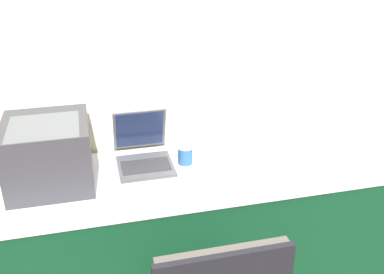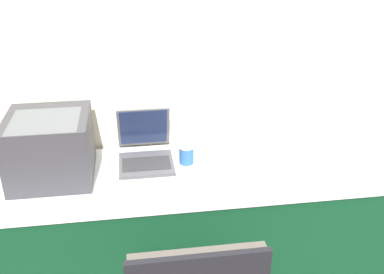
# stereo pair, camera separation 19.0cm
# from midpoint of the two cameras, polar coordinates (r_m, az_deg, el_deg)

# --- Properties ---
(wall_back) EXTENTS (8.00, 0.05, 2.60)m
(wall_back) POSITION_cam_midpoint_polar(r_m,az_deg,el_deg) (2.43, 3.46, 11.51)
(wall_back) COLOR beige
(wall_back) RESTS_ON ground_plane
(table) EXTENTS (2.19, 0.64, 0.75)m
(table) POSITION_cam_midpoint_polar(r_m,az_deg,el_deg) (2.51, 4.61, -11.70)
(table) COLOR #0C381E
(table) RESTS_ON ground_plane
(printer) EXTENTS (0.39, 0.39, 0.32)m
(printer) POSITION_cam_midpoint_polar(r_m,az_deg,el_deg) (2.24, -15.30, -1.06)
(printer) COLOR #333338
(printer) RESTS_ON table
(laptop_left) EXTENTS (0.28, 0.35, 0.26)m
(laptop_left) POSITION_cam_midpoint_polar(r_m,az_deg,el_deg) (2.36, -3.66, -1.75)
(laptop_left) COLOR #4C4C51
(laptop_left) RESTS_ON table
(external_keyboard) EXTENTS (0.43, 0.17, 0.02)m
(external_keyboard) POSITION_cam_midpoint_polar(r_m,az_deg,el_deg) (2.12, -1.86, -6.70)
(external_keyboard) COLOR silver
(external_keyboard) RESTS_ON table
(coffee_cup) EXTENTS (0.08, 0.08, 0.10)m
(coffee_cup) POSITION_cam_midpoint_polar(r_m,az_deg,el_deg) (2.33, 1.63, -2.27)
(coffee_cup) COLOR #285699
(coffee_cup) RESTS_ON table
(mouse) EXTENTS (0.07, 0.04, 0.03)m
(mouse) POSITION_cam_midpoint_polar(r_m,az_deg,el_deg) (2.14, 6.44, -6.33)
(mouse) COLOR silver
(mouse) RESTS_ON table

